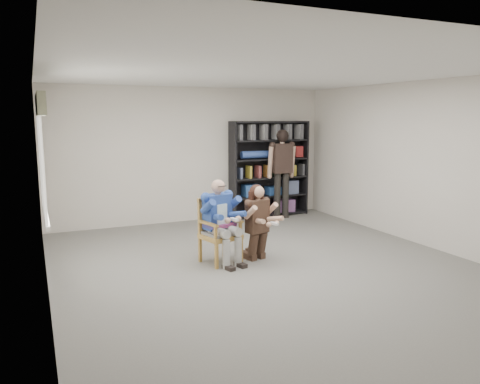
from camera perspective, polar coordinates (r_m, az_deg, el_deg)
name	(u,v)px	position (r m, az deg, el deg)	size (l,w,h in m)	color
room_shell	(270,173)	(6.67, 3.67, 2.33)	(6.00, 7.00, 2.80)	beige
floor	(269,267)	(6.98, 3.55, -9.16)	(6.00, 7.00, 0.01)	slate
window_left	(43,159)	(6.89, -22.90, 3.77)	(0.16, 2.00, 1.75)	white
armchair	(220,231)	(7.06, -2.41, -4.76)	(0.57, 0.55, 0.99)	olive
seated_man	(220,221)	(7.03, -2.42, -3.59)	(0.55, 0.77, 1.28)	navy
kneeling_woman	(258,223)	(7.16, 2.27, -3.79)	(0.49, 0.79, 1.17)	#3A2620
bookshelf	(269,169)	(10.38, 3.58, 2.82)	(1.80, 0.38, 2.10)	black
standing_man	(282,175)	(10.16, 5.11, 2.13)	(0.59, 0.33, 1.91)	#2C201B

